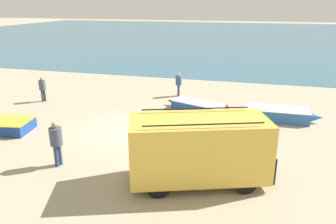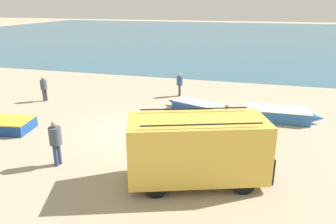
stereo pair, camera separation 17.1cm
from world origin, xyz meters
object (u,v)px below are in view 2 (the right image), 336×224
Objects in this scene: fisherman_0 at (56,139)px; fisherman_2 at (180,82)px; fishing_rowboat_1 at (280,115)px; parked_van at (198,148)px; fisherman_3 at (227,119)px; fisherman_1 at (44,87)px; fishing_rowboat_2 at (198,106)px.

fisherman_0 is 11.26m from fisherman_2.
fishing_rowboat_1 is at bearing -126.82° from fisherman_0.
parked_van is 3.01× the size of fisherman_3.
fishing_rowboat_1 is at bearing -155.16° from fisherman_1.
parked_van reaches higher than fisherman_0.
fisherman_0 reaches higher than fisherman_2.
fisherman_2 is (-3.30, 10.76, -0.35)m from parked_van.
fishing_rowboat_1 is 2.25× the size of fisherman_0.
parked_van is 11.27m from fisherman_2.
fishing_rowboat_2 is 4.50m from fisherman_3.
fisherman_0 reaches higher than fishing_rowboat_2.
fisherman_2 is 7.81m from fisherman_3.
parked_van is 1.30× the size of fishing_rowboat_2.
fisherman_2 reaches higher than fishing_rowboat_2.
fisherman_0 reaches higher than fisherman_3.
parked_van is at bearing 171.42° from fisherman_1.
fisherman_0 is at bearing -151.27° from fisherman_3.
fisherman_3 is (-2.52, -3.52, 0.71)m from fishing_rowboat_1.
fisherman_3 reaches higher than fishing_rowboat_1.
fishing_rowboat_1 is 2.37× the size of fisherman_3.
fisherman_3 is at bearing 61.80° from parked_van.
fishing_rowboat_2 is 2.31× the size of fisherman_3.
fishing_rowboat_1 is 7.20m from fisherman_2.
fisherman_1 is 8.88m from fisherman_2.
fisherman_2 is (8.14, 3.54, -0.00)m from fisherman_1.
parked_van is 3.29× the size of fisherman_1.
fisherman_2 is 0.91× the size of fisherman_3.
parked_van is at bearing -113.26° from fishing_rowboat_1.
fishing_rowboat_1 is at bearing -34.80° from fisherman_2.
parked_van is at bearing -104.46° from fisherman_3.
parked_van is 8.19m from fishing_rowboat_1.
fishing_rowboat_2 is 9.18m from fisherman_0.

